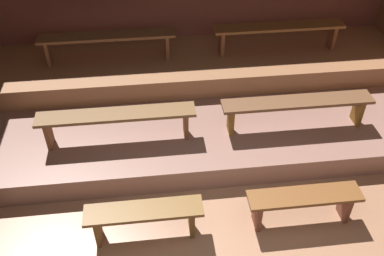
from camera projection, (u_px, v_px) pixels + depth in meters
ground at (208, 155)px, 5.74m from camera, size 7.13×5.11×0.08m
platform_lower at (201, 110)px, 6.19m from camera, size 6.33×2.81×0.31m
platform_middle at (195, 65)px, 6.55m from camera, size 6.33×1.35×0.31m
bench_floor_left at (144, 216)px, 4.49m from camera, size 1.24×0.28×0.42m
bench_floor_right at (304, 201)px, 4.64m from camera, size 1.24×0.28×0.42m
bench_lower_left at (117, 118)px, 5.23m from camera, size 1.94×0.28×0.42m
bench_lower_right at (297, 105)px, 5.43m from camera, size 1.94×0.28×0.42m
bench_middle_left at (107, 40)px, 6.14m from camera, size 1.96×0.28×0.42m
bench_middle_right at (279, 30)px, 6.36m from camera, size 1.96×0.28×0.42m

